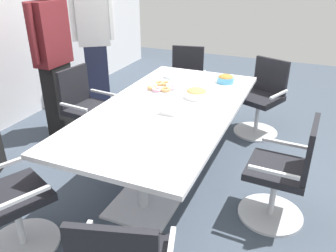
{
  "coord_description": "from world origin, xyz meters",
  "views": [
    {
      "loc": [
        -2.68,
        -1.14,
        1.96
      ],
      "look_at": [
        0.0,
        0.0,
        0.55
      ],
      "focal_mm": 36.64,
      "sensor_mm": 36.0,
      "label": 1
    }
  ],
  "objects_px": {
    "office_chair_0": "(283,177)",
    "snack_bowl_cookies": "(196,93)",
    "office_chair_2": "(186,85)",
    "snack_bowl_pretzels": "(226,79)",
    "office_chair_3": "(87,113)",
    "napkin_pile": "(170,108)",
    "plate_stack": "(174,75)",
    "office_chair_1": "(261,102)",
    "office_chair_4": "(6,205)",
    "person_standing_2": "(53,56)",
    "conference_table": "(168,119)",
    "person_standing_3": "(94,39)",
    "donut_platter": "(162,87)"
  },
  "relations": [
    {
      "from": "office_chair_0",
      "to": "snack_bowl_cookies",
      "type": "relative_size",
      "value": 4.21
    },
    {
      "from": "office_chair_2",
      "to": "snack_bowl_pretzels",
      "type": "distance_m",
      "value": 1.08
    },
    {
      "from": "office_chair_3",
      "to": "snack_bowl_pretzels",
      "type": "relative_size",
      "value": 4.95
    },
    {
      "from": "office_chair_0",
      "to": "office_chair_2",
      "type": "bearing_deg",
      "value": 42.59
    },
    {
      "from": "snack_bowl_cookies",
      "to": "napkin_pile",
      "type": "distance_m",
      "value": 0.44
    },
    {
      "from": "office_chair_0",
      "to": "plate_stack",
      "type": "relative_size",
      "value": 4.03
    },
    {
      "from": "office_chair_1",
      "to": "office_chair_4",
      "type": "distance_m",
      "value": 3.02
    },
    {
      "from": "person_standing_2",
      "to": "office_chair_4",
      "type": "bearing_deg",
      "value": 28.2
    },
    {
      "from": "office_chair_4",
      "to": "snack_bowl_cookies",
      "type": "relative_size",
      "value": 4.21
    },
    {
      "from": "person_standing_2",
      "to": "snack_bowl_cookies",
      "type": "distance_m",
      "value": 1.76
    },
    {
      "from": "office_chair_0",
      "to": "person_standing_2",
      "type": "height_order",
      "value": "person_standing_2"
    },
    {
      "from": "conference_table",
      "to": "office_chair_0",
      "type": "relative_size",
      "value": 2.64
    },
    {
      "from": "office_chair_1",
      "to": "plate_stack",
      "type": "distance_m",
      "value": 1.14
    },
    {
      "from": "snack_bowl_pretzels",
      "to": "office_chair_1",
      "type": "bearing_deg",
      "value": -35.94
    },
    {
      "from": "person_standing_3",
      "to": "snack_bowl_cookies",
      "type": "relative_size",
      "value": 8.45
    },
    {
      "from": "office_chair_3",
      "to": "person_standing_3",
      "type": "bearing_deg",
      "value": -145.15
    },
    {
      "from": "office_chair_0",
      "to": "conference_table",
      "type": "bearing_deg",
      "value": 81.19
    },
    {
      "from": "office_chair_4",
      "to": "napkin_pile",
      "type": "relative_size",
      "value": 6.23
    },
    {
      "from": "conference_table",
      "to": "office_chair_0",
      "type": "bearing_deg",
      "value": -101.66
    },
    {
      "from": "office_chair_1",
      "to": "person_standing_2",
      "type": "height_order",
      "value": "person_standing_2"
    },
    {
      "from": "office_chair_3",
      "to": "person_standing_2",
      "type": "xyz_separation_m",
      "value": [
        0.13,
        0.49,
        0.57
      ]
    },
    {
      "from": "office_chair_4",
      "to": "donut_platter",
      "type": "xyz_separation_m",
      "value": [
        1.77,
        -0.42,
        0.37
      ]
    },
    {
      "from": "person_standing_3",
      "to": "plate_stack",
      "type": "relative_size",
      "value": 8.1
    },
    {
      "from": "conference_table",
      "to": "office_chair_4",
      "type": "bearing_deg",
      "value": 153.83
    },
    {
      "from": "person_standing_3",
      "to": "snack_bowl_cookies",
      "type": "bearing_deg",
      "value": 113.77
    },
    {
      "from": "person_standing_2",
      "to": "person_standing_3",
      "type": "xyz_separation_m",
      "value": [
        1.07,
        0.17,
        -0.01
      ]
    },
    {
      "from": "office_chair_2",
      "to": "conference_table",
      "type": "bearing_deg",
      "value": 93.66
    },
    {
      "from": "snack_bowl_pretzels",
      "to": "plate_stack",
      "type": "xyz_separation_m",
      "value": [
        -0.04,
        0.6,
        -0.02
      ]
    },
    {
      "from": "office_chair_4",
      "to": "conference_table",
      "type": "bearing_deg",
      "value": 87.98
    },
    {
      "from": "person_standing_2",
      "to": "plate_stack",
      "type": "height_order",
      "value": "person_standing_2"
    },
    {
      "from": "office_chair_1",
      "to": "donut_platter",
      "type": "relative_size",
      "value": 2.92
    },
    {
      "from": "person_standing_2",
      "to": "napkin_pile",
      "type": "height_order",
      "value": "person_standing_2"
    },
    {
      "from": "office_chair_2",
      "to": "person_standing_3",
      "type": "distance_m",
      "value": 1.46
    },
    {
      "from": "snack_bowl_pretzels",
      "to": "office_chair_4",
      "type": "bearing_deg",
      "value": 156.24
    },
    {
      "from": "office_chair_2",
      "to": "donut_platter",
      "type": "xyz_separation_m",
      "value": [
        -1.16,
        -0.16,
        0.37
      ]
    },
    {
      "from": "office_chair_2",
      "to": "person_standing_2",
      "type": "bearing_deg",
      "value": 35.31
    },
    {
      "from": "office_chair_1",
      "to": "plate_stack",
      "type": "relative_size",
      "value": 4.03
    },
    {
      "from": "office_chair_0",
      "to": "snack_bowl_cookies",
      "type": "xyz_separation_m",
      "value": [
        0.53,
        0.93,
        0.39
      ]
    },
    {
      "from": "office_chair_4",
      "to": "napkin_pile",
      "type": "bearing_deg",
      "value": 82.91
    },
    {
      "from": "office_chair_2",
      "to": "office_chair_4",
      "type": "bearing_deg",
      "value": 74.18
    },
    {
      "from": "conference_table",
      "to": "snack_bowl_cookies",
      "type": "height_order",
      "value": "snack_bowl_cookies"
    },
    {
      "from": "office_chair_1",
      "to": "plate_stack",
      "type": "bearing_deg",
      "value": 51.4
    },
    {
      "from": "office_chair_2",
      "to": "plate_stack",
      "type": "height_order",
      "value": "office_chair_2"
    },
    {
      "from": "office_chair_2",
      "to": "snack_bowl_pretzels",
      "type": "height_order",
      "value": "office_chair_2"
    },
    {
      "from": "office_chair_2",
      "to": "napkin_pile",
      "type": "relative_size",
      "value": 6.23
    },
    {
      "from": "snack_bowl_pretzels",
      "to": "snack_bowl_cookies",
      "type": "height_order",
      "value": "snack_bowl_cookies"
    },
    {
      "from": "office_chair_0",
      "to": "person_standing_2",
      "type": "distance_m",
      "value": 2.8
    },
    {
      "from": "office_chair_1",
      "to": "person_standing_2",
      "type": "xyz_separation_m",
      "value": [
        -0.99,
        2.24,
        0.57
      ]
    },
    {
      "from": "person_standing_3",
      "to": "snack_bowl_cookies",
      "type": "xyz_separation_m",
      "value": [
        -1.12,
        -1.92,
        -0.16
      ]
    },
    {
      "from": "conference_table",
      "to": "plate_stack",
      "type": "bearing_deg",
      "value": 18.74
    }
  ]
}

